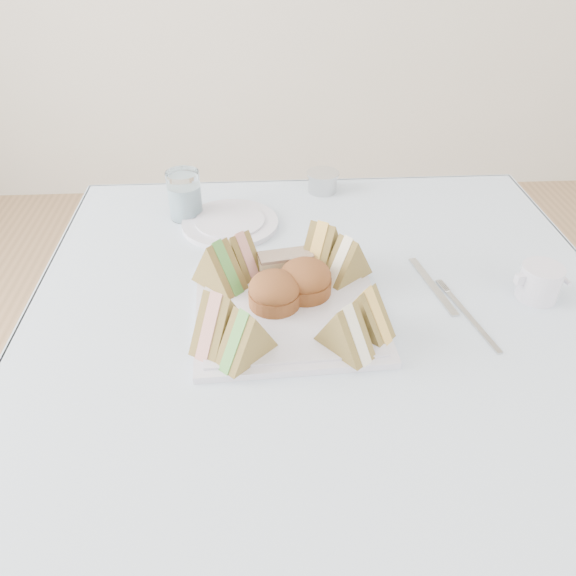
{
  "coord_description": "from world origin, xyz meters",
  "views": [
    {
      "loc": [
        -0.11,
        -0.74,
        1.33
      ],
      "look_at": [
        -0.07,
        0.0,
        0.8
      ],
      "focal_mm": 35.0,
      "sensor_mm": 36.0,
      "label": 1
    }
  ],
  "objects": [
    {
      "name": "sandwich_bl_a",
      "position": [
        -0.18,
        0.07,
        0.8
      ],
      "size": [
        0.1,
        0.1,
        0.09
      ],
      "primitive_type": null,
      "rotation": [
        0.0,
        0.0,
        2.36
      ],
      "color": "brown",
      "rests_on": "serving_plate"
    },
    {
      "name": "sandwich_br_a",
      "position": [
        0.04,
        0.08,
        0.8
      ],
      "size": [
        0.1,
        0.09,
        0.08
      ],
      "primitive_type": null,
      "rotation": [
        0.0,
        0.0,
        -2.46
      ],
      "color": "brown",
      "rests_on": "serving_plate"
    },
    {
      "name": "sandwich_br_b",
      "position": [
        0.0,
        0.12,
        0.8
      ],
      "size": [
        0.1,
        0.12,
        0.09
      ],
      "primitive_type": null,
      "rotation": [
        0.0,
        0.0,
        -2.15
      ],
      "color": "brown",
      "rests_on": "serving_plate"
    },
    {
      "name": "tea_strainer",
      "position": [
        0.04,
        0.45,
        0.77
      ],
      "size": [
        0.09,
        0.09,
        0.04
      ],
      "primitive_type": "cylinder",
      "rotation": [
        0.0,
        0.0,
        -0.13
      ],
      "color": "#B5B5B5",
      "rests_on": "tablecloth"
    },
    {
      "name": "floor",
      "position": [
        0.0,
        0.0,
        0.0
      ],
      "size": [
        4.0,
        4.0,
        0.0
      ],
      "primitive_type": "plane",
      "color": "#9E7751",
      "rests_on": "ground"
    },
    {
      "name": "sandwich_fr_b",
      "position": [
        0.01,
        -0.11,
        0.8
      ],
      "size": [
        0.09,
        0.1,
        0.08
      ],
      "primitive_type": null,
      "rotation": [
        0.0,
        0.0,
        -0.88
      ],
      "color": "brown",
      "rests_on": "serving_plate"
    },
    {
      "name": "scone_left",
      "position": [
        -0.09,
        0.0,
        0.79
      ],
      "size": [
        0.1,
        0.1,
        0.06
      ],
      "primitive_type": "cylinder",
      "rotation": [
        0.0,
        0.0,
        0.19
      ],
      "color": "brown",
      "rests_on": "serving_plate"
    },
    {
      "name": "pastry_slice",
      "position": [
        -0.07,
        0.09,
        0.78
      ],
      "size": [
        0.1,
        0.05,
        0.04
      ],
      "primitive_type": "cube",
      "rotation": [
        0.0,
        0.0,
        0.17
      ],
      "color": "beige",
      "rests_on": "serving_plate"
    },
    {
      "name": "knife",
      "position": [
        0.2,
        0.06,
        0.75
      ],
      "size": [
        0.05,
        0.18,
        0.0
      ],
      "primitive_type": "cube",
      "rotation": [
        0.0,
        0.0,
        0.18
      ],
      "color": "#B5B5B5",
      "rests_on": "tablecloth"
    },
    {
      "name": "creamer_jug",
      "position": [
        0.37,
        0.02,
        0.78
      ],
      "size": [
        0.08,
        0.08,
        0.06
      ],
      "primitive_type": "cylinder",
      "rotation": [
        0.0,
        0.0,
        0.17
      ],
      "color": "silver",
      "rests_on": "tablecloth"
    },
    {
      "name": "sandwich_fr_a",
      "position": [
        0.05,
        -0.07,
        0.8
      ],
      "size": [
        0.1,
        0.1,
        0.08
      ],
      "primitive_type": null,
      "rotation": [
        0.0,
        0.0,
        -0.77
      ],
      "color": "brown",
      "rests_on": "serving_plate"
    },
    {
      "name": "sandwich_fl_b",
      "position": [
        -0.14,
        -0.12,
        0.8
      ],
      "size": [
        0.1,
        0.1,
        0.08
      ],
      "primitive_type": null,
      "rotation": [
        0.0,
        0.0,
        0.77
      ],
      "color": "brown",
      "rests_on": "serving_plate"
    },
    {
      "name": "scone_right",
      "position": [
        -0.04,
        0.03,
        0.79
      ],
      "size": [
        0.11,
        0.11,
        0.06
      ],
      "primitive_type": "cylinder",
      "rotation": [
        0.0,
        0.0,
        0.28
      ],
      "color": "brown",
      "rests_on": "serving_plate"
    },
    {
      "name": "fork",
      "position": [
        0.23,
        -0.04,
        0.75
      ],
      "size": [
        0.04,
        0.16,
        0.0
      ],
      "primitive_type": "cube",
      "rotation": [
        0.0,
        0.0,
        0.21
      ],
      "color": "#B5B5B5",
      "rests_on": "tablecloth"
    },
    {
      "name": "serving_plate",
      "position": [
        -0.07,
        0.0,
        0.75
      ],
      "size": [
        0.32,
        0.32,
        0.01
      ],
      "primitive_type": "cube",
      "rotation": [
        0.0,
        0.0,
        0.05
      ],
      "color": "silver",
      "rests_on": "tablecloth"
    },
    {
      "name": "tablecloth",
      "position": [
        0.0,
        0.0,
        0.74
      ],
      "size": [
        1.02,
        1.02,
        0.01
      ],
      "primitive_type": "cube",
      "color": "silver",
      "rests_on": "table"
    },
    {
      "name": "table",
      "position": [
        0.0,
        0.0,
        0.37
      ],
      "size": [
        0.9,
        0.9,
        0.74
      ],
      "primitive_type": "cube",
      "color": "brown",
      "rests_on": "floor"
    },
    {
      "name": "sandwich_bl_b",
      "position": [
        -0.15,
        0.11,
        0.8
      ],
      "size": [
        0.09,
        0.1,
        0.08
      ],
      "primitive_type": null,
      "rotation": [
        0.0,
        0.0,
        2.24
      ],
      "color": "brown",
      "rests_on": "serving_plate"
    },
    {
      "name": "sandwich_fl_a",
      "position": [
        -0.18,
        -0.08,
        0.8
      ],
      "size": [
        0.1,
        0.11,
        0.09
      ],
      "primitive_type": null,
      "rotation": [
        0.0,
        0.0,
        1.0
      ],
      "color": "brown",
      "rests_on": "serving_plate"
    },
    {
      "name": "water_glass",
      "position": [
        -0.26,
        0.34,
        0.8
      ],
      "size": [
        0.08,
        0.08,
        0.1
      ],
      "primitive_type": "cylinder",
      "rotation": [
        0.0,
        0.0,
        0.23
      ],
      "color": "white",
      "rests_on": "tablecloth"
    },
    {
      "name": "side_plate",
      "position": [
        -0.17,
        0.3,
        0.75
      ],
      "size": [
        0.25,
        0.25,
        0.01
      ],
      "primitive_type": "cylinder",
      "rotation": [
        0.0,
        0.0,
        0.31
      ],
      "color": "silver",
      "rests_on": "tablecloth"
    }
  ]
}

